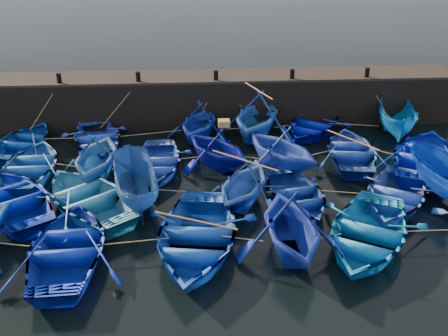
{
  "coord_description": "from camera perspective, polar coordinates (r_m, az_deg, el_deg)",
  "views": [
    {
      "loc": [
        -1.24,
        -15.59,
        10.2
      ],
      "look_at": [
        0.0,
        3.2,
        0.7
      ],
      "focal_mm": 40.0,
      "sensor_mm": 36.0,
      "label": 1
    }
  ],
  "objects": [
    {
      "name": "quay_top",
      "position": [
        27.22,
        -1.03,
        10.46
      ],
      "size": [
        26.0,
        2.5,
        0.12
      ],
      "primitive_type": "cube",
      "color": "black",
      "rests_on": "quay_wall"
    },
    {
      "name": "ground",
      "position": [
        18.68,
        0.65,
        -6.34
      ],
      "size": [
        120.0,
        120.0,
        0.0
      ],
      "primitive_type": "plane",
      "color": "black",
      "rests_on": "ground"
    },
    {
      "name": "boat_18",
      "position": [
        20.63,
        18.93,
        -2.9
      ],
      "size": [
        5.33,
        5.81,
        0.98
      ],
      "primitive_type": "imported",
      "rotation": [
        0.0,
        0.0,
        -0.53
      ],
      "color": "#2B4BB3",
      "rests_on": "ground"
    },
    {
      "name": "bollard_1",
      "position": [
        26.39,
        -9.78,
        10.25
      ],
      "size": [
        0.24,
        0.24,
        0.5
      ],
      "primitive_type": "cylinder",
      "color": "black",
      "rests_on": "quay_top"
    },
    {
      "name": "boat_15",
      "position": [
        19.85,
        -10.13,
        -1.83
      ],
      "size": [
        2.48,
        4.57,
        1.67
      ],
      "primitive_type": "imported",
      "rotation": [
        0.0,
        0.0,
        3.35
      ],
      "color": "navy",
      "rests_on": "ground"
    },
    {
      "name": "boat_2",
      "position": [
        25.2,
        -2.87,
        5.31
      ],
      "size": [
        4.3,
        4.63,
        1.99
      ],
      "primitive_type": "imported",
      "rotation": [
        0.0,
        0.0,
        -0.33
      ],
      "color": "#0F2EA1",
      "rests_on": "ground"
    },
    {
      "name": "boat_4",
      "position": [
        26.54,
        10.07,
        4.88
      ],
      "size": [
        5.45,
        5.8,
        0.98
      ],
      "primitive_type": "imported",
      "rotation": [
        0.0,
        0.0,
        -0.6
      ],
      "color": "#000CA2",
      "rests_on": "ground"
    },
    {
      "name": "bollard_2",
      "position": [
        26.27,
        -0.93,
        10.56
      ],
      "size": [
        0.24,
        0.24,
        0.5
      ],
      "primitive_type": "cylinder",
      "color": "black",
      "rests_on": "quay_top"
    },
    {
      "name": "boat_13",
      "position": [
        20.84,
        -22.99,
        -3.17
      ],
      "size": [
        6.08,
        6.5,
        1.1
      ],
      "primitive_type": "imported",
      "rotation": [
        0.0,
        0.0,
        3.73
      ],
      "color": "#0018A1",
      "rests_on": "ground"
    },
    {
      "name": "boat_22",
      "position": [
        16.97,
        -3.25,
        -7.78
      ],
      "size": [
        4.9,
        6.26,
        1.18
      ],
      "primitive_type": "imported",
      "rotation": [
        0.0,
        0.0,
        -0.15
      ],
      "color": "#1041B3",
      "rests_on": "ground"
    },
    {
      "name": "boat_16",
      "position": [
        19.35,
        2.28,
        -1.77
      ],
      "size": [
        4.54,
        4.74,
        1.93
      ],
      "primitive_type": "imported",
      "rotation": [
        0.0,
        0.0,
        -0.5
      ],
      "color": "#244A9F",
      "rests_on": "ground"
    },
    {
      "name": "boat_14",
      "position": [
        19.96,
        -15.3,
        -3.18
      ],
      "size": [
        6.28,
        6.59,
        1.11
      ],
      "primitive_type": "imported",
      "rotation": [
        0.0,
        0.0,
        3.78
      ],
      "color": "#2F7ABA",
      "rests_on": "ground"
    },
    {
      "name": "boat_1",
      "position": [
        25.25,
        -14.33,
        3.29
      ],
      "size": [
        4.52,
        5.48,
        0.99
      ],
      "primitive_type": "imported",
      "rotation": [
        0.0,
        0.0,
        0.26
      ],
      "color": "#1D3EBE",
      "rests_on": "ground"
    },
    {
      "name": "loose_oars",
      "position": [
        20.82,
        5.12,
        2.53
      ],
      "size": [
        9.6,
        11.61,
        1.59
      ],
      "color": "#99724C",
      "rests_on": "ground"
    },
    {
      "name": "wooden_crate",
      "position": [
        21.87,
        -0.0,
        5.16
      ],
      "size": [
        0.5,
        0.43,
        0.27
      ],
      "primitive_type": "cube",
      "color": "olive",
      "rests_on": "boat_9"
    },
    {
      "name": "boat_24",
      "position": [
        17.86,
        16.02,
        -7.12
      ],
      "size": [
        5.96,
        6.54,
        1.11
      ],
      "primitive_type": "imported",
      "rotation": [
        0.0,
        0.0,
        -0.51
      ],
      "color": "#0E66B6",
      "rests_on": "ground"
    },
    {
      "name": "boat_10",
      "position": [
        22.21,
        6.59,
        2.37
      ],
      "size": [
        5.33,
        5.46,
        2.18
      ],
      "primitive_type": "imported",
      "rotation": [
        0.0,
        0.0,
        3.77
      ],
      "color": "#1E3BB8",
      "rests_on": "ground"
    },
    {
      "name": "boat_11",
      "position": [
        23.93,
        14.37,
        1.96
      ],
      "size": [
        4.15,
        5.29,
        1.0
      ],
      "primitive_type": "imported",
      "rotation": [
        0.0,
        0.0,
        2.98
      ],
      "color": "navy",
      "rests_on": "ground"
    },
    {
      "name": "quay_wall",
      "position": [
        27.62,
        -1.01,
        7.85
      ],
      "size": [
        26.0,
        2.5,
        2.5
      ],
      "primitive_type": "cube",
      "color": "black",
      "rests_on": "ground"
    },
    {
      "name": "boat_7",
      "position": [
        22.04,
        -14.34,
        1.39
      ],
      "size": [
        3.92,
        4.41,
        2.13
      ],
      "primitive_type": "imported",
      "rotation": [
        0.0,
        0.0,
        3.03
      ],
      "color": "#235B9F",
      "rests_on": "ground"
    },
    {
      "name": "boat_0",
      "position": [
        26.13,
        -21.95,
        2.86
      ],
      "size": [
        4.19,
        5.1,
        0.92
      ],
      "primitive_type": "imported",
      "rotation": [
        0.0,
        0.0,
        2.89
      ],
      "color": "navy",
      "rests_on": "ground"
    },
    {
      "name": "mooring_ropes",
      "position": [
        22.68,
        -0.09,
        2.51
      ],
      "size": [
        18.79,
        11.54,
        2.1
      ],
      "color": "tan",
      "rests_on": "ground"
    },
    {
      "name": "bollard_4",
      "position": [
        27.82,
        16.05,
        10.46
      ],
      "size": [
        0.24,
        0.24,
        0.5
      ],
      "primitive_type": "cylinder",
      "color": "black",
      "rests_on": "quay_top"
    },
    {
      "name": "boat_23",
      "position": [
        16.64,
        7.67,
        -6.54
      ],
      "size": [
        3.91,
        4.47,
        2.26
      ],
      "primitive_type": "imported",
      "rotation": [
        0.0,
        0.0,
        0.05
      ],
      "color": "navy",
      "rests_on": "ground"
    },
    {
      "name": "boat_21",
      "position": [
        17.31,
        -17.3,
        -8.57
      ],
      "size": [
        3.93,
        5.34,
        1.08
      ],
      "primitive_type": "imported",
      "rotation": [
        0.0,
        0.0,
        3.18
      ],
      "color": "#071F9A",
      "rests_on": "ground"
    },
    {
      "name": "bollard_3",
      "position": [
        26.76,
        7.8,
        10.62
      ],
      "size": [
        0.24,
        0.24,
        0.5
      ],
      "primitive_type": "cylinder",
      "color": "black",
      "rests_on": "quay_top"
    },
    {
      "name": "boat_9",
      "position": [
        22.3,
        -0.77,
        2.41
      ],
      "size": [
        4.96,
        5.04,
        2.01
      ],
      "primitive_type": "imported",
      "rotation": [
        0.0,
        0.0,
        3.82
      ],
      "color": "#000778",
      "rests_on": "ground"
    },
    {
      "name": "boat_3",
      "position": [
        25.36,
        3.81,
        6.07
      ],
      "size": [
        5.59,
        5.97,
        2.53
      ],
      "primitive_type": "imported",
      "rotation": [
        0.0,
        0.0,
        -0.37
      ],
      "color": "blue",
      "rests_on": "ground"
    },
    {
      "name": "boat_5",
      "position": [
        27.24,
        19.19,
        5.28
      ],
      "size": [
        2.87,
        4.95,
        1.8
      ],
      "primitive_type": "imported",
      "rotation": [
        0.0,
        0.0,
        -0.25
      ],
      "color": "#0A62AF",
      "rests_on": "ground"
    },
    {
      "name": "boat_6",
      "position": [
        23.4,
        -21.13,
        0.35
      ],
      "size": [
        3.46,
        4.81,
        0.99
      ],
      "primitive_type": "imported",
      "rotation": [
        0.0,
        0.0,
        3.15
      ],
      "color": "#174EA1",
      "rests_on": "ground"
    },
    {
      "name": "boat_17",
      "position": [
        19.89,
        8.22,
        -2.89
      ],
      "size": [
        3.85,
        4.85,
        0.9
      ],
      "primitive_type": "imported",
      "rotation": [
        0.0,
        0.0,
        0.18
      ],
      "color": "navy",
      "rests_on": "ground"
    },
    {
      "name": "boat_12",
      "position": [
        24.21,
        22.08,
        1.33
      ],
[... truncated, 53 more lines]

